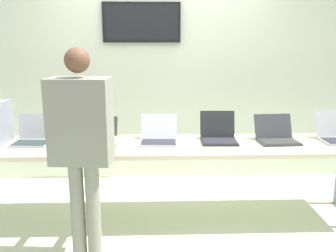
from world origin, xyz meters
name	(u,v)px	position (x,y,z in m)	size (l,w,h in m)	color
ground	(166,219)	(0.00, 0.00, -0.02)	(8.00, 8.00, 0.04)	beige
back_wall	(163,65)	(0.00, 1.13, 1.39)	(8.00, 0.11, 2.76)	silver
workbench	(166,148)	(0.00, 0.00, 0.70)	(3.79, 0.70, 0.74)	beige
laptop_station_0	(33,137)	(-1.23, 0.08, 0.80)	(0.35, 0.32, 0.26)	#ACADB4
laptop_station_1	(98,137)	(-0.64, 0.08, 0.79)	(0.37, 0.32, 0.23)	#3C393D
laptop_station_2	(159,136)	(-0.06, 0.08, 0.80)	(0.36, 0.38, 0.24)	#B1B0BB
laptop_station_3	(218,135)	(0.50, 0.09, 0.80)	(0.34, 0.34, 0.27)	#252728
laptop_station_4	(277,136)	(1.05, 0.05, 0.80)	(0.38, 0.36, 0.24)	#37373D
laptop_station_5	(336,134)	(1.63, 0.07, 0.80)	(0.32, 0.36, 0.26)	#B2B1B5
person	(82,136)	(-0.64, -0.62, 0.98)	(0.47, 0.61, 1.63)	gray
paper_sheet	(62,150)	(-0.91, -0.17, 0.74)	(0.27, 0.34, 0.00)	white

